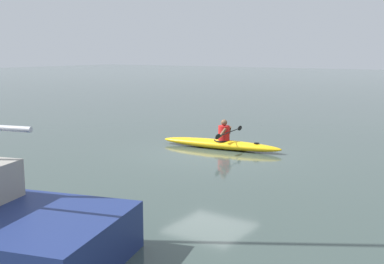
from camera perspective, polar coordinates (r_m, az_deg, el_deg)
name	(u,v)px	position (r m, az deg, el deg)	size (l,w,h in m)	color
ground_plane	(211,154)	(15.49, 2.28, -2.67)	(160.00, 160.00, 0.00)	#384742
kayak	(220,144)	(16.37, 3.36, -1.44)	(4.39, 1.12, 0.32)	#EAB214
kayaker	(225,132)	(16.23, 3.89, 0.04)	(0.55, 2.30, 0.70)	red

